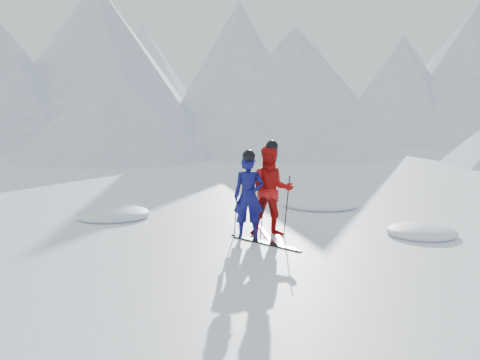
# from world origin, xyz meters

# --- Properties ---
(ground) EXTENTS (160.00, 160.00, 0.00)m
(ground) POSITION_xyz_m (0.00, 0.00, 0.00)
(ground) COLOR white
(ground) RESTS_ON ground
(mountain_range) EXTENTS (106.15, 62.94, 15.53)m
(mountain_range) POSITION_xyz_m (5.71, 35.31, 6.72)
(mountain_range) COLOR #B2BCD1
(mountain_range) RESTS_ON ground
(skier_blue) EXTENTS (0.68, 0.50, 1.69)m
(skier_blue) POSITION_xyz_m (-1.46, -0.20, 0.85)
(skier_blue) COLOR #0E0E54
(skier_blue) RESTS_ON ground
(skier_red) EXTENTS (1.09, 0.96, 1.88)m
(skier_red) POSITION_xyz_m (-1.04, 0.12, 0.94)
(skier_red) COLOR #B4100E
(skier_red) RESTS_ON ground
(pole_blue_left) EXTENTS (0.11, 0.08, 1.13)m
(pole_blue_left) POSITION_xyz_m (-1.76, -0.05, 0.56)
(pole_blue_left) COLOR black
(pole_blue_left) RESTS_ON ground
(pole_blue_right) EXTENTS (0.11, 0.07, 1.13)m
(pole_blue_right) POSITION_xyz_m (-1.21, 0.05, 0.56)
(pole_blue_right) COLOR black
(pole_blue_right) RESTS_ON ground
(pole_red_left) EXTENTS (0.12, 0.10, 1.25)m
(pole_red_left) POSITION_xyz_m (-1.34, 0.37, 0.63)
(pole_red_left) COLOR black
(pole_red_left) RESTS_ON ground
(pole_red_right) EXTENTS (0.12, 0.09, 1.25)m
(pole_red_right) POSITION_xyz_m (-0.74, 0.27, 0.63)
(pole_red_right) COLOR black
(pole_red_right) RESTS_ON ground
(ski_worn_left) EXTENTS (0.66, 1.63, 0.03)m
(ski_worn_left) POSITION_xyz_m (-1.16, 0.12, 0.01)
(ski_worn_left) COLOR black
(ski_worn_left) RESTS_ON ground
(ski_worn_right) EXTENTS (0.55, 1.66, 0.03)m
(ski_worn_right) POSITION_xyz_m (-0.92, 0.12, 0.01)
(ski_worn_right) COLOR black
(ski_worn_right) RESTS_ON ground
(ski_loose_a) EXTENTS (1.48, 1.00, 0.03)m
(ski_loose_a) POSITION_xyz_m (-1.11, -0.53, 0.01)
(ski_loose_a) COLOR black
(ski_loose_a) RESTS_ON ground
(ski_loose_b) EXTENTS (1.51, 0.95, 0.03)m
(ski_loose_b) POSITION_xyz_m (-1.01, -0.68, 0.01)
(ski_loose_b) COLOR black
(ski_loose_b) RESTS_ON ground
(snow_lumps) EXTENTS (8.81, 4.93, 0.47)m
(snow_lumps) POSITION_xyz_m (-1.50, 2.58, 0.00)
(snow_lumps) COLOR white
(snow_lumps) RESTS_ON ground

